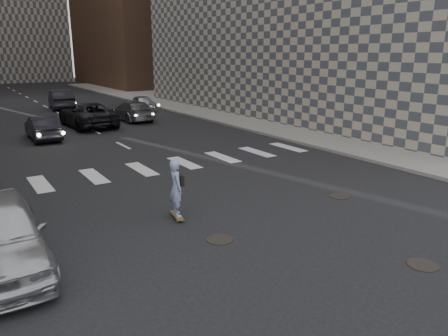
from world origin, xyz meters
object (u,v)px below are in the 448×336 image
(traffic_car_c, at_px, (88,115))
(skateboarder, at_px, (176,188))
(traffic_car_d, at_px, (141,103))
(traffic_car_e, at_px, (61,99))
(traffic_car_a, at_px, (43,128))
(traffic_car_b, at_px, (132,111))

(traffic_car_c, bearing_deg, skateboarder, 80.03)
(traffic_car_c, relative_size, traffic_car_d, 1.47)
(traffic_car_d, xyz_separation_m, traffic_car_e, (-5.30, 4.93, 0.16))
(traffic_car_a, distance_m, traffic_car_b, 7.91)
(traffic_car_a, relative_size, traffic_car_c, 0.71)
(traffic_car_d, bearing_deg, traffic_car_e, -39.00)
(traffic_car_d, bearing_deg, traffic_car_b, 65.42)
(traffic_car_c, bearing_deg, traffic_car_e, -96.17)
(skateboarder, relative_size, traffic_car_b, 0.37)
(traffic_car_b, relative_size, traffic_car_d, 1.24)
(skateboarder, bearing_deg, traffic_car_e, 95.15)
(traffic_car_a, xyz_separation_m, traffic_car_e, (4.06, 13.68, 0.16))
(traffic_car_d, height_order, traffic_car_e, traffic_car_e)
(skateboarder, bearing_deg, traffic_car_c, 93.73)
(traffic_car_b, bearing_deg, skateboarder, 71.90)
(skateboarder, distance_m, traffic_car_d, 24.99)
(skateboarder, height_order, traffic_car_c, skateboarder)
(skateboarder, xyz_separation_m, traffic_car_b, (5.87, 18.82, -0.24))
(skateboarder, xyz_separation_m, traffic_car_c, (2.40, 17.79, -0.15))
(skateboarder, xyz_separation_m, traffic_car_a, (-0.93, 14.78, -0.27))
(traffic_car_a, xyz_separation_m, traffic_car_d, (9.35, 8.74, -0.01))
(traffic_car_e, bearing_deg, traffic_car_d, 143.20)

